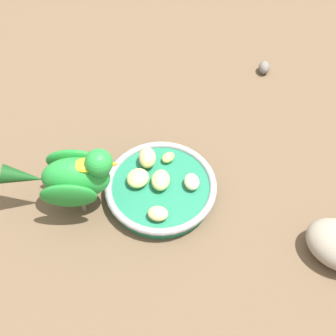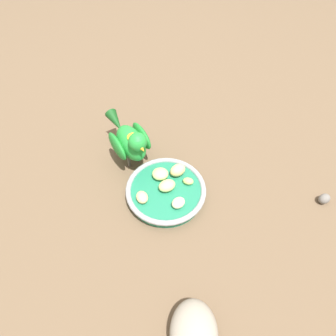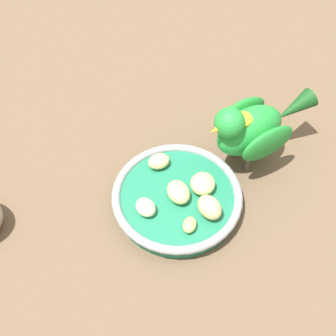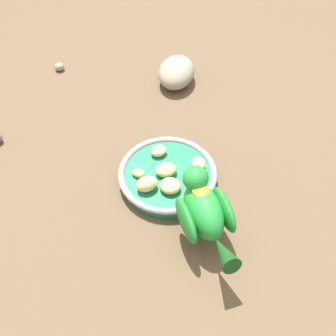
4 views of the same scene
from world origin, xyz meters
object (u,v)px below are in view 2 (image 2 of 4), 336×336
(apple_piece_2, at_px, (188,181))
(rock_large, at_px, (194,333))
(parrot, at_px, (130,141))
(pebble_1, at_px, (324,199))
(apple_piece_3, at_px, (178,170))
(apple_piece_5, at_px, (161,173))
(feeding_bowl, at_px, (166,191))
(apple_piece_4, at_px, (178,203))
(apple_piece_0, at_px, (167,186))
(apple_piece_1, at_px, (142,197))

(apple_piece_2, bearing_deg, rock_large, 122.74)
(parrot, xyz_separation_m, pebble_1, (-0.44, -0.14, -0.06))
(apple_piece_3, xyz_separation_m, rock_large, (-0.20, 0.26, -0.01))
(apple_piece_3, distance_m, rock_large, 0.33)
(apple_piece_3, bearing_deg, apple_piece_5, 40.61)
(apple_piece_3, xyz_separation_m, pebble_1, (-0.31, -0.13, -0.03))
(apple_piece_5, xyz_separation_m, parrot, (0.10, -0.01, 0.04))
(feeding_bowl, relative_size, apple_piece_4, 5.89)
(feeding_bowl, bearing_deg, pebble_1, -149.39)
(apple_piece_3, relative_size, pebble_1, 1.38)
(pebble_1, bearing_deg, apple_piece_0, 30.31)
(apple_piece_0, distance_m, apple_piece_2, 0.05)
(apple_piece_5, height_order, parrot, parrot)
(apple_piece_1, distance_m, pebble_1, 0.41)
(apple_piece_5, bearing_deg, apple_piece_3, -139.39)
(apple_piece_2, bearing_deg, parrot, 1.13)
(feeding_bowl, relative_size, apple_piece_0, 4.66)
(apple_piece_4, height_order, pebble_1, apple_piece_4)
(apple_piece_3, relative_size, rock_large, 0.37)
(apple_piece_4, xyz_separation_m, pebble_1, (-0.26, -0.20, -0.02))
(feeding_bowl, height_order, apple_piece_4, apple_piece_4)
(apple_piece_3, distance_m, apple_piece_4, 0.09)
(apple_piece_3, bearing_deg, pebble_1, -157.09)
(feeding_bowl, relative_size, parrot, 1.04)
(feeding_bowl, relative_size, apple_piece_3, 4.78)
(rock_large, bearing_deg, apple_piece_1, -35.48)
(apple_piece_2, bearing_deg, feeding_bowl, 52.29)
(feeding_bowl, distance_m, apple_piece_3, 0.06)
(apple_piece_3, height_order, apple_piece_5, apple_piece_3)
(feeding_bowl, xyz_separation_m, apple_piece_4, (-0.05, 0.02, 0.02))
(feeding_bowl, bearing_deg, apple_piece_4, 156.49)
(apple_piece_0, xyz_separation_m, apple_piece_2, (-0.03, -0.04, -0.00))
(rock_large, bearing_deg, feeding_bowl, -47.12)
(apple_piece_5, xyz_separation_m, pebble_1, (-0.34, -0.16, -0.02))
(feeding_bowl, height_order, parrot, parrot)
(apple_piece_2, xyz_separation_m, apple_piece_3, (0.03, -0.01, 0.01))
(feeding_bowl, height_order, apple_piece_3, apple_piece_3)
(apple_piece_5, bearing_deg, apple_piece_1, 91.89)
(apple_piece_2, relative_size, pebble_1, 0.88)
(apple_piece_0, xyz_separation_m, apple_piece_5, (0.03, -0.02, -0.00))
(apple_piece_1, distance_m, parrot, 0.14)
(apple_piece_0, bearing_deg, pebble_1, -149.69)
(apple_piece_3, bearing_deg, apple_piece_1, 75.41)
(apple_piece_0, bearing_deg, apple_piece_3, -87.40)
(apple_piece_1, bearing_deg, apple_piece_2, -122.90)
(apple_piece_0, xyz_separation_m, apple_piece_4, (-0.04, 0.02, -0.00))
(apple_piece_0, height_order, apple_piece_1, apple_piece_0)
(pebble_1, bearing_deg, rock_large, 74.10)
(apple_piece_0, distance_m, rock_large, 0.29)
(apple_piece_2, relative_size, apple_piece_3, 0.64)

